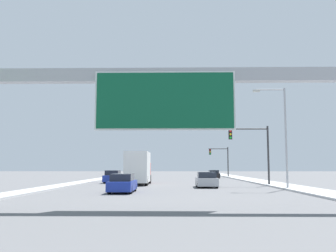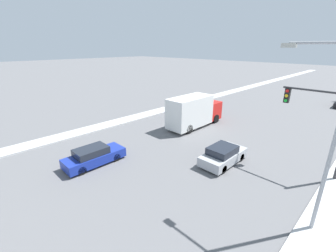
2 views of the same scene
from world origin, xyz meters
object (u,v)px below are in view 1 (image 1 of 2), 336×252
(truck_box_primary, at_px, (138,168))
(traffic_light_near_intersection, at_px, (255,145))
(street_lamp_right, at_px, (282,129))
(car_far_center, at_px, (123,184))
(traffic_light_mid_block, at_px, (221,157))
(sign_gantry, at_px, (165,95))
(car_mid_right, at_px, (214,174))
(car_mid_left, at_px, (113,177))
(car_near_left, at_px, (206,180))

(truck_box_primary, distance_m, traffic_light_near_intersection, 12.73)
(truck_box_primary, xyz_separation_m, street_lamp_right, (13.49, -7.83, 3.54))
(car_far_center, height_order, traffic_light_mid_block, traffic_light_mid_block)
(sign_gantry, height_order, street_lamp_right, street_lamp_right)
(traffic_light_near_intersection, bearing_deg, truck_box_primary, 171.96)
(car_mid_right, relative_size, street_lamp_right, 0.49)
(car_mid_left, bearing_deg, sign_gantry, -75.09)
(car_far_center, bearing_deg, street_lamp_right, 18.13)
(traffic_light_near_intersection, bearing_deg, car_near_left, -148.35)
(car_near_left, relative_size, traffic_light_mid_block, 0.77)
(sign_gantry, bearing_deg, traffic_light_near_intersection, 66.16)
(car_mid_left, height_order, street_lamp_right, street_lamp_right)
(car_far_center, relative_size, car_mid_right, 1.05)
(car_far_center, xyz_separation_m, car_mid_right, (10.50, 34.86, -0.03))
(car_mid_right, bearing_deg, traffic_light_mid_block, 70.04)
(car_mid_left, height_order, car_mid_right, car_mid_left)
(car_mid_left, relative_size, car_far_center, 0.99)
(truck_box_primary, relative_size, street_lamp_right, 0.83)
(car_near_left, bearing_deg, street_lamp_right, -23.08)
(car_far_center, bearing_deg, car_near_left, 45.74)
(car_far_center, distance_m, street_lamp_right, 14.94)
(truck_box_primary, bearing_deg, sign_gantry, -80.90)
(sign_gantry, distance_m, traffic_light_near_intersection, 22.02)
(car_near_left, relative_size, car_mid_right, 0.96)
(sign_gantry, height_order, traffic_light_near_intersection, sign_gantry)
(car_mid_left, distance_m, car_near_left, 14.17)
(car_mid_right, bearing_deg, car_near_left, -97.21)
(traffic_light_near_intersection, bearing_deg, traffic_light_mid_block, 89.68)
(car_mid_left, xyz_separation_m, traffic_light_mid_block, (16.05, 23.81, 2.99))
(car_near_left, bearing_deg, car_far_center, -134.26)
(truck_box_primary, relative_size, traffic_light_mid_block, 1.36)
(car_mid_right, relative_size, truck_box_primary, 0.59)
(car_far_center, relative_size, truck_box_primary, 0.62)
(car_mid_left, bearing_deg, traffic_light_near_intersection, -21.31)
(car_far_center, distance_m, traffic_light_mid_block, 42.51)
(car_far_center, xyz_separation_m, traffic_light_near_intersection, (12.38, 10.50, 3.51))
(truck_box_primary, xyz_separation_m, traffic_light_mid_block, (12.55, 28.25, 1.92))
(car_mid_left, bearing_deg, car_near_left, -42.17)
(car_far_center, height_order, car_mid_right, car_far_center)
(car_mid_right, height_order, traffic_light_mid_block, traffic_light_mid_block)
(traffic_light_mid_block, bearing_deg, car_far_center, -107.22)
(sign_gantry, distance_m, street_lamp_right, 17.22)
(car_near_left, bearing_deg, car_mid_left, 137.83)
(car_mid_left, xyz_separation_m, street_lamp_right, (16.99, -12.28, 4.62))
(car_mid_left, xyz_separation_m, traffic_light_near_intersection, (15.88, -6.19, 3.48))
(car_mid_left, relative_size, traffic_light_near_intersection, 0.74)
(car_near_left, bearing_deg, traffic_light_near_intersection, 31.65)
(sign_gantry, xyz_separation_m, car_mid_left, (-7.00, 26.29, -4.99))
(car_mid_right, height_order, truck_box_primary, truck_box_primary)
(car_far_center, bearing_deg, car_mid_right, 73.24)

